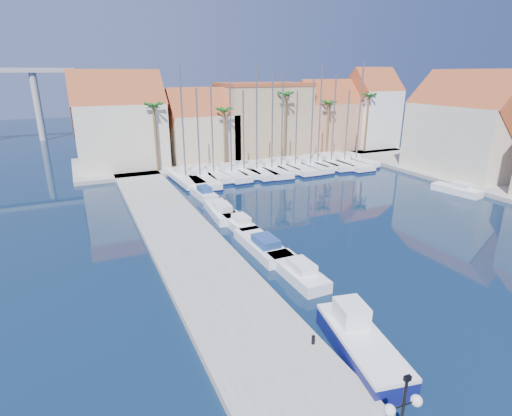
{
  "coord_description": "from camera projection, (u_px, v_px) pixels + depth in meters",
  "views": [
    {
      "loc": [
        -16.29,
        -13.33,
        13.53
      ],
      "look_at": [
        -3.39,
        14.83,
        3.0
      ],
      "focal_mm": 28.0,
      "sensor_mm": 36.0,
      "label": 1
    }
  ],
  "objects": [
    {
      "name": "sailboat_1",
      "position": [
        199.0,
        177.0,
        52.16
      ],
      "size": [
        3.86,
        11.9,
        11.76
      ],
      "rotation": [
        0.0,
        0.0,
        -0.07
      ],
      "color": "white",
      "rests_on": "ground"
    },
    {
      "name": "sailboat_8",
      "position": [
        293.0,
        166.0,
        58.26
      ],
      "size": [
        2.81,
        10.59,
        11.17
      ],
      "rotation": [
        0.0,
        0.0,
        -0.0
      ],
      "color": "white",
      "rests_on": "ground"
    },
    {
      "name": "motorboat_west_0",
      "position": [
        298.0,
        270.0,
        27.68
      ],
      "size": [
        1.94,
        5.9,
        1.4
      ],
      "rotation": [
        0.0,
        0.0,
        0.01
      ],
      "color": "white",
      "rests_on": "ground"
    },
    {
      "name": "lamp_post",
      "position": [
        402.0,
        413.0,
        12.68
      ],
      "size": [
        1.44,
        0.44,
        4.23
      ],
      "rotation": [
        0.0,
        0.0,
        -0.05
      ],
      "color": "black",
      "rests_on": "quay_west"
    },
    {
      "name": "palm_0",
      "position": [
        153.0,
        108.0,
        53.12
      ],
      "size": [
        2.6,
        2.6,
        10.15
      ],
      "color": "brown",
      "rests_on": "shore_north"
    },
    {
      "name": "building_6",
      "position": [
        467.0,
        128.0,
        53.43
      ],
      "size": [
        9.0,
        14.3,
        13.5
      ],
      "color": "beige",
      "rests_on": "shore_east"
    },
    {
      "name": "fishing_boat",
      "position": [
        360.0,
        341.0,
        19.98
      ],
      "size": [
        3.37,
        6.79,
        2.27
      ],
      "rotation": [
        0.0,
        0.0,
        -0.19
      ],
      "color": "#0E1356",
      "rests_on": "ground"
    },
    {
      "name": "palm_4",
      "position": [
        369.0,
        98.0,
        67.16
      ],
      "size": [
        2.6,
        2.6,
        10.65
      ],
      "color": "brown",
      "rests_on": "shore_north"
    },
    {
      "name": "motorboat_west_2",
      "position": [
        239.0,
        223.0,
        36.39
      ],
      "size": [
        1.79,
        5.4,
        1.4
      ],
      "rotation": [
        0.0,
        0.0,
        0.01
      ],
      "color": "white",
      "rests_on": "ground"
    },
    {
      "name": "sailboat_4",
      "position": [
        243.0,
        171.0,
        55.54
      ],
      "size": [
        2.64,
        8.78,
        11.36
      ],
      "rotation": [
        0.0,
        0.0,
        -0.04
      ],
      "color": "white",
      "rests_on": "ground"
    },
    {
      "name": "palm_1",
      "position": [
        224.0,
        112.0,
        57.37
      ],
      "size": [
        2.6,
        2.6,
        9.15
      ],
      "color": "brown",
      "rests_on": "shore_north"
    },
    {
      "name": "motorboat_west_1",
      "position": [
        262.0,
        245.0,
        31.76
      ],
      "size": [
        2.21,
        6.73,
        1.4
      ],
      "rotation": [
        0.0,
        0.0,
        0.01
      ],
      "color": "white",
      "rests_on": "ground"
    },
    {
      "name": "palm_2",
      "position": [
        286.0,
        97.0,
        60.7
      ],
      "size": [
        2.6,
        2.6,
        11.15
      ],
      "color": "brown",
      "rests_on": "shore_north"
    },
    {
      "name": "sailboat_7",
      "position": [
        280.0,
        167.0,
        57.6
      ],
      "size": [
        2.52,
        8.42,
        13.72
      ],
      "rotation": [
        0.0,
        0.0,
        0.04
      ],
      "color": "white",
      "rests_on": "ground"
    },
    {
      "name": "sailboat_3",
      "position": [
        230.0,
        173.0,
        54.02
      ],
      "size": [
        2.9,
        9.33,
        13.15
      ],
      "rotation": [
        0.0,
        0.0,
        0.05
      ],
      "color": "white",
      "rests_on": "ground"
    },
    {
      "name": "motorboat_east_1",
      "position": [
        457.0,
        189.0,
        46.87
      ],
      "size": [
        2.78,
        5.76,
        1.4
      ],
      "rotation": [
        0.0,
        0.0,
        0.19
      ],
      "color": "white",
      "rests_on": "ground"
    },
    {
      "name": "building_4",
      "position": [
        371.0,
        110.0,
        73.01
      ],
      "size": [
        8.3,
        8.0,
        14.0
      ],
      "color": "white",
      "rests_on": "shore_north"
    },
    {
      "name": "motorboat_west_4",
      "position": [
        203.0,
        193.0,
        45.54
      ],
      "size": [
        1.97,
        5.48,
        1.4
      ],
      "rotation": [
        0.0,
        0.0,
        0.04
      ],
      "color": "white",
      "rests_on": "ground"
    },
    {
      "name": "building_3",
      "position": [
        326.0,
        118.0,
        70.68
      ],
      "size": [
        10.3,
        8.0,
        12.0
      ],
      "color": "tan",
      "rests_on": "shore_north"
    },
    {
      "name": "sailboat_10",
      "position": [
        315.0,
        163.0,
        60.11
      ],
      "size": [
        2.81,
        9.03,
        14.55
      ],
      "rotation": [
        0.0,
        0.0,
        0.05
      ],
      "color": "white",
      "rests_on": "ground"
    },
    {
      "name": "sailboat_0",
      "position": [
        184.0,
        178.0,
        51.77
      ],
      "size": [
        3.1,
        10.07,
        14.73
      ],
      "rotation": [
        0.0,
        0.0,
        0.05
      ],
      "color": "white",
      "rests_on": "ground"
    },
    {
      "name": "quay_west",
      "position": [
        196.0,
        257.0,
        30.24
      ],
      "size": [
        6.0,
        77.0,
        0.5
      ],
      "primitive_type": "cube",
      "color": "gray",
      "rests_on": "ground"
    },
    {
      "name": "building_0",
      "position": [
        120.0,
        125.0,
        56.67
      ],
      "size": [
        12.3,
        9.0,
        13.5
      ],
      "color": "beige",
      "rests_on": "shore_north"
    },
    {
      "name": "sailboat_12",
      "position": [
        342.0,
        162.0,
        61.25
      ],
      "size": [
        3.24,
        12.01,
        11.23
      ],
      "rotation": [
        0.0,
        0.0,
        -0.01
      ],
      "color": "white",
      "rests_on": "ground"
    },
    {
      "name": "building_1",
      "position": [
        201.0,
        129.0,
        61.8
      ],
      "size": [
        10.3,
        8.0,
        11.0
      ],
      "color": "beige",
      "rests_on": "shore_north"
    },
    {
      "name": "sailboat_2",
      "position": [
        212.0,
        174.0,
        53.79
      ],
      "size": [
        2.69,
        9.25,
        11.84
      ],
      "rotation": [
        0.0,
        0.0,
        0.03
      ],
      "color": "white",
      "rests_on": "ground"
    },
    {
      "name": "sailboat_6",
      "position": [
        270.0,
        169.0,
        56.47
      ],
      "size": [
        3.42,
        10.48,
        13.38
      ],
      "rotation": [
        0.0,
        0.0,
        -0.07
      ],
      "color": "white",
      "rests_on": "ground"
    },
    {
      "name": "building_2",
      "position": [
        263.0,
        119.0,
        66.68
      ],
      "size": [
        14.2,
        10.2,
        11.5
      ],
      "color": "tan",
      "rests_on": "shore_north"
    },
    {
      "name": "motorboat_west_3",
      "position": [
        221.0,
        211.0,
        39.64
      ],
      "size": [
        2.53,
        6.56,
        1.4
      ],
      "rotation": [
        0.0,
        0.0,
        -0.08
      ],
      "color": "white",
      "rests_on": "ground"
    },
    {
      "name": "sailboat_13",
      "position": [
        354.0,
        160.0,
        62.12
      ],
      "size": [
        2.93,
        9.17,
        14.86
      ],
      "rotation": [
        0.0,
        0.0,
        0.06
      ],
      "color": "white",
      "rests_on": "ground"
    },
    {
      "name": "shore_north",
      "position": [
        246.0,
        155.0,
        67.43
      ],
      "size": [
        54.0,
        16.0,
        0.5
      ],
      "primitive_type": "cube",
      "color": "gray",
      "rests_on": "ground"
    },
    {
      "name": "sailboat_5",
      "position": [
        255.0,
        170.0,
        55.58
      ],
      "size": [
        3.14,
        10.06,
        14.58
      ],
      "rotation": [
        0.0,
        0.0,
        0.05
      ],
      "color": "white",
      "rests_on": "ground"
    },
    {
      "name": "sailboat_9",
      "position": [
        308.0,
        165.0,
        58.69
      ],
      "size": [
        2.96,
        9.53,
        13.41
      ],
      "rotation": [
        0.0,
        0.0,
        0.05
      ],
      "color": "white",
      "rests_on": "ground"
    },
    {
      "name": "ground",
      "position": [
        422.0,
        328.0,
        22.25
      ],
      "size": [
        260.0,
        260.0,
        0.0
      ],
      "primitive_type": "plane",
      "color": "black",
      "rests_on": "ground"
    },
    {
      "name": "sailboat_11",
      "position": [
        329.0,
        162.0,
        60.61
      ],
      "size": [
        3.23,
        10.24,
        13.34
      ],
      "rotation": [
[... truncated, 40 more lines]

